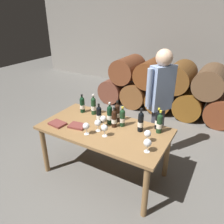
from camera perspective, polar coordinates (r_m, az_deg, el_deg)
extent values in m
plane|color=#66635E|center=(3.30, -1.82, -15.74)|extent=(14.00, 14.00, 0.00)
cube|color=gray|center=(6.47, 19.03, 17.49)|extent=(10.00, 0.24, 2.80)
cylinder|color=brown|center=(5.67, 1.20, 6.36)|extent=(0.60, 0.90, 0.60)
cylinder|color=brown|center=(5.41, 7.06, 5.20)|extent=(0.60, 0.90, 0.60)
cylinder|color=brown|center=(5.22, 13.40, 3.87)|extent=(0.60, 0.90, 0.60)
cylinder|color=brown|center=(5.10, 20.12, 2.42)|extent=(0.60, 0.90, 0.60)
cylinder|color=brown|center=(5.05, 27.05, 0.88)|extent=(0.60, 0.90, 0.60)
cylinder|color=brown|center=(5.38, 4.24, 11.27)|extent=(0.60, 0.90, 0.60)
cylinder|color=brown|center=(5.14, 10.65, 10.23)|extent=(0.60, 0.90, 0.60)
cylinder|color=brown|center=(4.98, 17.52, 8.96)|extent=(0.60, 0.90, 0.60)
cylinder|color=brown|center=(4.89, 24.69, 7.50)|extent=(0.60, 0.90, 0.60)
cube|color=olive|center=(2.86, -2.02, -4.57)|extent=(1.70, 0.90, 0.04)
cylinder|color=olive|center=(3.26, -17.45, -9.70)|extent=(0.07, 0.07, 0.72)
cylinder|color=olive|center=(2.55, 8.87, -20.31)|extent=(0.07, 0.07, 0.72)
cylinder|color=olive|center=(3.72, -8.83, -3.94)|extent=(0.07, 0.07, 0.72)
cylinder|color=olive|center=(3.12, 14.37, -10.93)|extent=(0.07, 0.07, 0.72)
cylinder|color=black|center=(3.27, -7.87, 1.59)|extent=(0.07, 0.07, 0.20)
sphere|color=black|center=(3.22, -7.99, 3.32)|extent=(0.07, 0.07, 0.07)
cylinder|color=black|center=(3.22, -8.01, 3.74)|extent=(0.03, 0.03, 0.06)
cylinder|color=black|center=(3.20, -8.06, 4.45)|extent=(0.03, 0.03, 0.02)
cylinder|color=silver|center=(3.27, -7.86, 1.43)|extent=(0.07, 0.07, 0.06)
cylinder|color=#19381E|center=(3.18, -4.92, 1.26)|extent=(0.07, 0.07, 0.22)
sphere|color=#19381E|center=(3.14, -5.00, 3.20)|extent=(0.07, 0.07, 0.07)
cylinder|color=#19381E|center=(3.12, -5.02, 3.68)|extent=(0.03, 0.03, 0.07)
cylinder|color=silver|center=(3.11, -5.05, 4.49)|extent=(0.03, 0.03, 0.03)
cylinder|color=silver|center=(3.19, -4.91, 1.08)|extent=(0.07, 0.07, 0.07)
cylinder|color=black|center=(2.83, 0.58, -2.17)|extent=(0.07, 0.07, 0.20)
sphere|color=black|center=(2.78, 0.59, -0.27)|extent=(0.07, 0.07, 0.07)
cylinder|color=black|center=(2.77, 0.59, 0.19)|extent=(0.03, 0.03, 0.06)
cylinder|color=black|center=(2.76, 0.60, 0.98)|extent=(0.03, 0.03, 0.02)
cylinder|color=silver|center=(2.84, 0.58, -2.34)|extent=(0.07, 0.07, 0.06)
cylinder|color=black|center=(2.97, 1.38, -0.56)|extent=(0.07, 0.07, 0.22)
sphere|color=black|center=(2.92, 1.41, 1.44)|extent=(0.07, 0.07, 0.07)
cylinder|color=black|center=(2.91, 1.41, 1.94)|extent=(0.03, 0.03, 0.07)
cylinder|color=black|center=(2.89, 1.42, 2.78)|extent=(0.03, 0.03, 0.02)
cylinder|color=silver|center=(2.98, 1.38, -0.75)|extent=(0.07, 0.07, 0.06)
cylinder|color=black|center=(2.94, -3.48, -1.08)|extent=(0.07, 0.07, 0.20)
sphere|color=black|center=(2.90, -3.54, 0.77)|extent=(0.07, 0.07, 0.07)
cylinder|color=black|center=(2.88, -3.55, 1.22)|extent=(0.03, 0.03, 0.06)
cylinder|color=black|center=(2.87, -3.57, 1.99)|extent=(0.03, 0.03, 0.02)
cylinder|color=silver|center=(2.95, -3.48, -1.26)|extent=(0.07, 0.07, 0.06)
cylinder|color=#19381E|center=(2.76, 12.47, -3.37)|extent=(0.07, 0.07, 0.22)
sphere|color=#19381E|center=(2.71, 12.70, -1.27)|extent=(0.07, 0.07, 0.07)
cylinder|color=#19381E|center=(2.70, 12.76, -0.75)|extent=(0.03, 0.03, 0.07)
cylinder|color=gold|center=(2.68, 12.85, 0.14)|extent=(0.03, 0.03, 0.02)
cylinder|color=silver|center=(2.77, 12.45, -3.56)|extent=(0.07, 0.07, 0.06)
cylinder|color=black|center=(2.85, 12.07, -2.49)|extent=(0.07, 0.07, 0.21)
sphere|color=black|center=(2.80, 12.27, -0.53)|extent=(0.07, 0.07, 0.07)
cylinder|color=black|center=(2.79, 12.32, -0.04)|extent=(0.03, 0.03, 0.06)
cylinder|color=gold|center=(2.77, 12.40, 0.78)|extent=(0.03, 0.03, 0.02)
cylinder|color=silver|center=(2.86, 12.05, -2.67)|extent=(0.07, 0.07, 0.06)
cylinder|color=black|center=(2.90, -0.60, -1.17)|extent=(0.07, 0.07, 0.22)
sphere|color=black|center=(2.85, -0.61, 0.93)|extent=(0.07, 0.07, 0.07)
cylinder|color=black|center=(2.84, -0.61, 1.46)|extent=(0.03, 0.03, 0.07)
cylinder|color=silver|center=(2.82, -0.61, 2.34)|extent=(0.03, 0.03, 0.03)
cylinder|color=silver|center=(2.91, -0.60, -1.37)|extent=(0.07, 0.07, 0.07)
cylinder|color=#19381E|center=(2.85, 2.76, -1.94)|extent=(0.07, 0.07, 0.20)
sphere|color=#19381E|center=(2.81, 2.81, -0.03)|extent=(0.07, 0.07, 0.07)
cylinder|color=#19381E|center=(2.80, 2.82, 0.43)|extent=(0.03, 0.03, 0.06)
cylinder|color=gold|center=(2.78, 2.84, 1.23)|extent=(0.03, 0.03, 0.02)
cylinder|color=silver|center=(2.86, 2.76, -2.11)|extent=(0.07, 0.07, 0.06)
cylinder|color=black|center=(2.75, 7.60, -2.99)|extent=(0.07, 0.07, 0.22)
sphere|color=black|center=(2.70, 7.74, -0.79)|extent=(0.07, 0.07, 0.07)
cylinder|color=black|center=(2.68, 7.78, -0.23)|extent=(0.03, 0.03, 0.07)
cylinder|color=black|center=(2.66, 7.84, 0.69)|extent=(0.03, 0.03, 0.03)
cylinder|color=silver|center=(2.76, 7.59, -3.19)|extent=(0.07, 0.07, 0.07)
cylinder|color=white|center=(2.73, -6.76, -5.81)|extent=(0.06, 0.06, 0.00)
cylinder|color=white|center=(2.71, -6.81, -5.09)|extent=(0.01, 0.01, 0.07)
sphere|color=white|center=(2.67, -6.89, -3.72)|extent=(0.09, 0.09, 0.09)
cylinder|color=white|center=(2.68, -1.96, -6.36)|extent=(0.06, 0.06, 0.00)
cylinder|color=white|center=(2.66, -1.97, -5.62)|extent=(0.01, 0.01, 0.07)
sphere|color=white|center=(2.62, -2.00, -4.26)|extent=(0.08, 0.08, 0.08)
cylinder|color=white|center=(2.79, -3.73, -4.96)|extent=(0.06, 0.06, 0.00)
cylinder|color=white|center=(2.77, -3.76, -4.25)|extent=(0.01, 0.01, 0.07)
sphere|color=white|center=(2.73, -3.80, -2.91)|extent=(0.09, 0.09, 0.09)
cylinder|color=white|center=(2.60, 9.27, -7.79)|extent=(0.06, 0.06, 0.00)
cylinder|color=white|center=(2.58, 9.33, -7.05)|extent=(0.01, 0.01, 0.07)
sphere|color=white|center=(2.54, 9.45, -5.67)|extent=(0.08, 0.08, 0.08)
cylinder|color=white|center=(2.89, -2.30, -3.79)|extent=(0.06, 0.06, 0.00)
cylinder|color=white|center=(2.87, -2.31, -3.09)|extent=(0.01, 0.01, 0.07)
sphere|color=white|center=(2.83, -2.34, -1.79)|extent=(0.08, 0.08, 0.08)
cylinder|color=white|center=(2.44, 9.22, -10.32)|extent=(0.06, 0.06, 0.00)
cylinder|color=white|center=(2.41, 9.29, -9.55)|extent=(0.01, 0.01, 0.07)
sphere|color=white|center=(2.37, 9.41, -8.07)|extent=(0.09, 0.09, 0.09)
cube|color=brown|center=(2.91, -9.17, -3.64)|extent=(0.24, 0.19, 0.03)
cube|color=brown|center=(3.02, -14.30, -3.01)|extent=(0.24, 0.18, 0.03)
cylinder|color=#383842|center=(3.47, 12.42, -5.34)|extent=(0.11, 0.11, 0.85)
cylinder|color=#383842|center=(3.41, 10.97, -5.80)|extent=(0.11, 0.11, 0.85)
cube|color=#8499BC|center=(3.12, 12.92, 6.24)|extent=(0.32, 0.37, 0.64)
cylinder|color=#8499BC|center=(3.25, 15.87, 7.25)|extent=(0.08, 0.08, 0.54)
cylinder|color=#8499BC|center=(2.99, 9.83, 6.28)|extent=(0.08, 0.08, 0.54)
sphere|color=tan|center=(3.01, 13.72, 13.86)|extent=(0.23, 0.23, 0.23)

